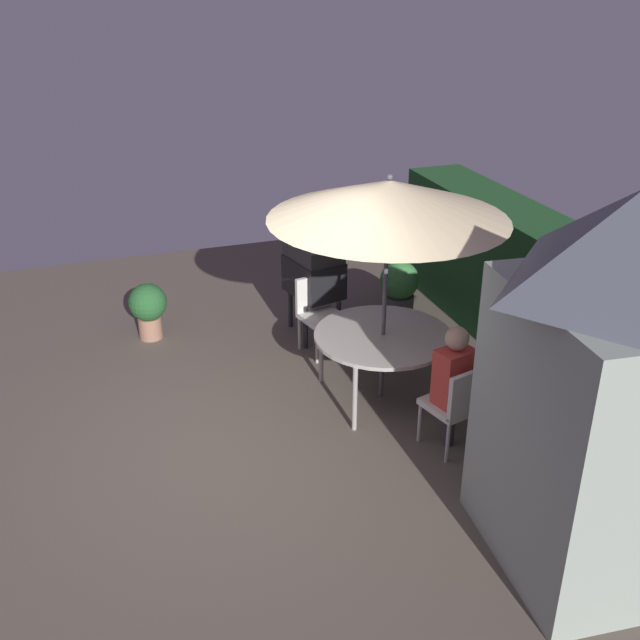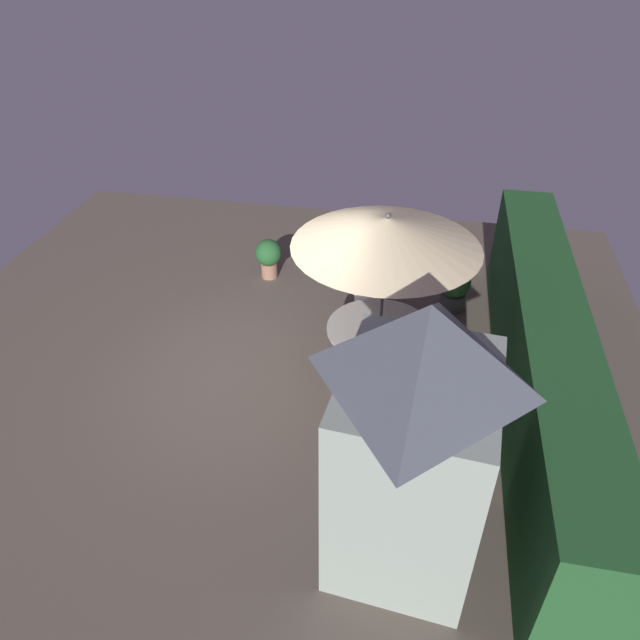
# 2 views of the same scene
# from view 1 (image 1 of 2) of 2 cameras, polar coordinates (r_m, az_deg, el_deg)

# --- Properties ---
(ground_plane) EXTENTS (11.00, 11.00, 0.00)m
(ground_plane) POSITION_cam_1_polar(r_m,az_deg,el_deg) (7.37, -4.94, -9.25)
(ground_plane) COLOR brown
(hedge_backdrop) EXTENTS (6.70, 0.77, 1.62)m
(hedge_backdrop) POSITION_cam_1_polar(r_m,az_deg,el_deg) (8.36, 18.73, 0.27)
(hedge_backdrop) COLOR #1E4C23
(hedge_backdrop) RESTS_ON ground
(garden_shed) EXTENTS (1.77, 1.54, 2.94)m
(garden_shed) POSITION_cam_1_polar(r_m,az_deg,el_deg) (5.66, 21.11, -4.80)
(garden_shed) COLOR gray
(garden_shed) RESTS_ON ground
(patio_table) EXTENTS (1.43, 1.43, 0.74)m
(patio_table) POSITION_cam_1_polar(r_m,az_deg,el_deg) (7.75, 4.82, -1.39)
(patio_table) COLOR #B2ADA3
(patio_table) RESTS_ON ground
(patio_umbrella) EXTENTS (2.35, 2.35, 2.42)m
(patio_umbrella) POSITION_cam_1_polar(r_m,az_deg,el_deg) (7.20, 5.26, 9.11)
(patio_umbrella) COLOR #4C4C51
(patio_umbrella) RESTS_ON ground
(bbq_grill) EXTENTS (0.80, 0.65, 1.20)m
(bbq_grill) POSITION_cam_1_polar(r_m,az_deg,el_deg) (8.98, -0.48, 3.75)
(bbq_grill) COLOR black
(bbq_grill) RESTS_ON ground
(chair_near_shed) EXTENTS (0.56, 0.56, 0.90)m
(chair_near_shed) POSITION_cam_1_polar(r_m,az_deg,el_deg) (7.08, 10.48, -6.18)
(chair_near_shed) COLOR silver
(chair_near_shed) RESTS_ON ground
(chair_far_side) EXTENTS (0.56, 0.55, 0.90)m
(chair_far_side) POSITION_cam_1_polar(r_m,az_deg,el_deg) (8.76, -0.10, 0.82)
(chair_far_side) COLOR silver
(chair_far_side) RESTS_ON ground
(potted_plant_by_shed) EXTENTS (0.46, 0.46, 0.71)m
(potted_plant_by_shed) POSITION_cam_1_polar(r_m,az_deg,el_deg) (9.31, -12.97, 0.97)
(potted_plant_by_shed) COLOR #936651
(potted_plant_by_shed) RESTS_ON ground
(potted_plant_by_grill) EXTENTS (0.51, 0.51, 0.74)m
(potted_plant_by_grill) POSITION_cam_1_polar(r_m,az_deg,el_deg) (9.74, 6.05, 2.56)
(potted_plant_by_grill) COLOR #4C4C51
(potted_plant_by_grill) RESTS_ON ground
(person_in_red) EXTENTS (0.32, 0.39, 1.26)m
(person_in_red) POSITION_cam_1_polar(r_m,az_deg,el_deg) (7.00, 10.18, -4.05)
(person_in_red) COLOR #CC3D33
(person_in_red) RESTS_ON ground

